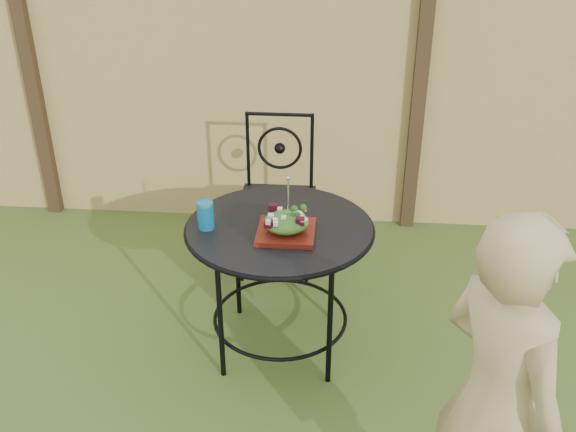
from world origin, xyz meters
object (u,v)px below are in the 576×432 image
at_px(patio_table, 280,250).
at_px(patio_chair, 278,190).
at_px(salad_plate, 286,232).
at_px(diner, 496,405).

relative_size(patio_table, patio_chair, 0.97).
distance_m(patio_table, salad_plate, 0.18).
relative_size(patio_table, diner, 0.66).
height_order(patio_chair, salad_plate, patio_chair).
relative_size(diner, salad_plate, 5.22).
bearing_deg(patio_chair, salad_plate, -81.71).
xyz_separation_m(patio_table, diner, (0.81, -1.11, 0.12)).
xyz_separation_m(patio_chair, salad_plate, (0.14, -0.93, 0.23)).
height_order(patio_chair, diner, diner).
xyz_separation_m(patio_chair, diner, (0.91, -1.96, 0.20)).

